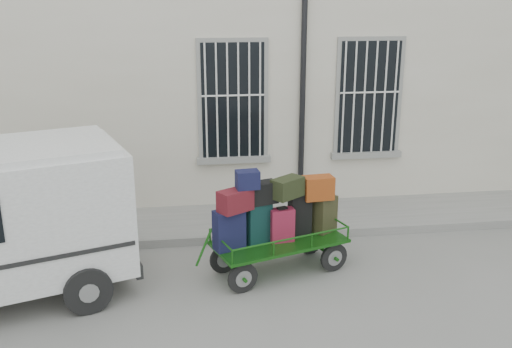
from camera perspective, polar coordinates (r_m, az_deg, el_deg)
name	(u,v)px	position (r m, az deg, el deg)	size (l,w,h in m)	color
ground	(280,277)	(8.97, 2.37, -10.29)	(80.00, 80.00, 0.00)	slate
building	(239,49)	(13.45, -1.72, 12.35)	(24.00, 5.15, 6.00)	beige
sidewalk	(259,220)	(10.92, 0.32, -4.65)	(24.00, 1.70, 0.15)	gray
luggage_cart	(277,220)	(8.79, 2.08, -4.61)	(2.44, 1.52, 1.73)	black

